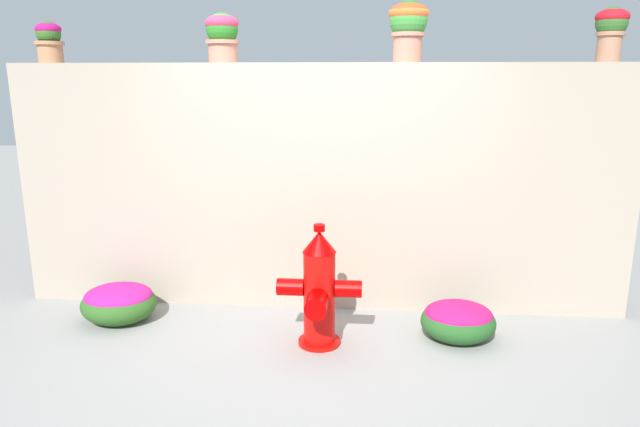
% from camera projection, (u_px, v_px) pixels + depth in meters
% --- Properties ---
extents(ground_plane, '(24.00, 24.00, 0.00)m').
position_uv_depth(ground_plane, '(307.00, 355.00, 4.18)').
color(ground_plane, gray).
extents(stone_wall, '(5.21, 0.39, 2.10)m').
position_uv_depth(stone_wall, '(319.00, 187.00, 4.97)').
color(stone_wall, tan).
rests_on(stone_wall, ground).
extents(potted_plant_0, '(0.24, 0.24, 0.35)m').
position_uv_depth(potted_plant_0, '(49.00, 40.00, 4.89)').
color(potted_plant_0, tan).
rests_on(potted_plant_0, stone_wall).
extents(potted_plant_1, '(0.28, 0.28, 0.40)m').
position_uv_depth(potted_plant_1, '(222.00, 34.00, 4.75)').
color(potted_plant_1, '#B8715C').
rests_on(potted_plant_1, stone_wall).
extents(potted_plant_2, '(0.32, 0.32, 0.48)m').
position_uv_depth(potted_plant_2, '(408.00, 24.00, 4.55)').
color(potted_plant_2, '#B76F5A').
rests_on(potted_plant_2, stone_wall).
extents(potted_plant_3, '(0.25, 0.25, 0.42)m').
position_uv_depth(potted_plant_3, '(611.00, 28.00, 4.47)').
color(potted_plant_3, '#AD775A').
rests_on(potted_plant_3, stone_wall).
extents(fire_hydrant, '(0.64, 0.50, 0.94)m').
position_uv_depth(fire_hydrant, '(319.00, 291.00, 4.25)').
color(fire_hydrant, red).
rests_on(fire_hydrant, ground).
extents(flower_bush_left, '(0.62, 0.56, 0.32)m').
position_uv_depth(flower_bush_left, '(119.00, 301.00, 4.74)').
color(flower_bush_left, '#2C5A1F').
rests_on(flower_bush_left, ground).
extents(flower_bush_right, '(0.58, 0.52, 0.30)m').
position_uv_depth(flower_bush_right, '(458.00, 320.00, 4.41)').
color(flower_bush_right, '#225321').
rests_on(flower_bush_right, ground).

